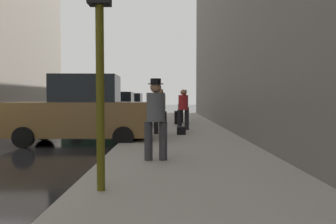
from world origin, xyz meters
TOP-DOWN VIEW (x-y plane):
  - sidewalk at (6.00, 0.00)m, footprint 4.00×40.00m
  - parked_bronze_suv at (2.65, 1.59)m, footprint 4.66×2.17m
  - parked_dark_green_sedan at (2.65, 6.90)m, footprint 4.22×2.09m
  - parked_red_hatchback at (2.65, 12.28)m, footprint 4.23×2.12m
  - fire_hydrant at (4.45, 3.29)m, footprint 0.42×0.22m
  - traffic_light at (4.50, -4.39)m, footprint 0.32×0.32m
  - pedestrian_with_fedora at (6.38, 8.55)m, footprint 0.53×0.50m
  - pedestrian_in_tan_coat at (5.19, 3.03)m, footprint 0.53×0.50m
  - pedestrian_in_red_jacket at (6.13, 4.65)m, footprint 0.53×0.49m
  - pedestrian_with_beanie at (5.22, -2.07)m, footprint 0.51×0.42m
  - rolling_suitcase at (6.01, 7.76)m, footprint 0.40×0.58m
  - duffel_bag at (5.98, 2.97)m, footprint 0.32×0.44m

SIDE VIEW (x-z plane):
  - sidewalk at x=6.00m, z-range 0.00..0.15m
  - duffel_bag at x=5.98m, z-range 0.15..0.43m
  - rolling_suitcase at x=6.01m, z-range -0.03..1.01m
  - fire_hydrant at x=4.45m, z-range 0.15..0.85m
  - parked_dark_green_sedan at x=2.65m, z-range -0.05..1.74m
  - parked_red_hatchback at x=2.65m, z-range -0.05..1.74m
  - parked_bronze_suv at x=2.65m, z-range -0.09..2.16m
  - pedestrian_in_tan_coat at x=5.19m, z-range 0.25..1.96m
  - pedestrian_in_red_jacket at x=6.13m, z-range 0.25..1.96m
  - pedestrian_with_fedora at x=6.38m, z-range 0.25..2.02m
  - pedestrian_with_beanie at x=5.22m, z-range 0.25..2.02m
  - traffic_light at x=4.50m, z-range 0.96..4.56m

